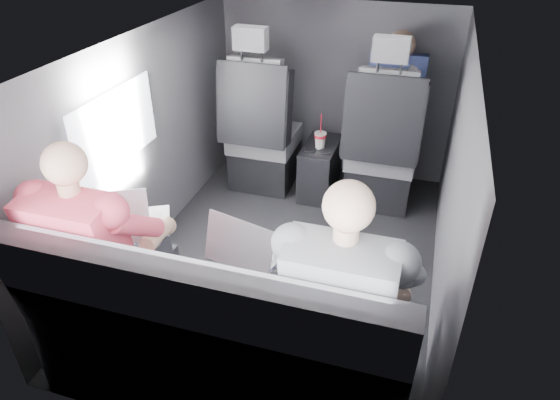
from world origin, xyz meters
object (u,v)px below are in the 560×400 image
(front_seat_left, at_px, (262,139))
(laptop_white, at_px, (125,222))
(rear_bench, at_px, (218,346))
(passenger_front_right, at_px, (395,96))
(center_console, at_px, (320,168))
(soda_cup, at_px, (320,140))
(front_seat_right, at_px, (381,155))
(passenger_rear_left, at_px, (104,252))
(laptop_black, at_px, (341,269))
(laptop_silver, at_px, (247,247))
(passenger_rear_right, at_px, (344,301))

(front_seat_left, height_order, laptop_white, front_seat_left)
(rear_bench, xyz_separation_m, passenger_front_right, (0.48, 2.16, 0.44))
(center_console, height_order, soda_cup, soda_cup)
(front_seat_right, relative_size, passenger_rear_left, 1.05)
(front_seat_right, relative_size, laptop_black, 3.37)
(center_console, distance_m, soda_cup, 0.27)
(passenger_rear_left, bearing_deg, laptop_silver, 19.13)
(center_console, xyz_separation_m, passenger_rear_right, (0.52, -1.85, 0.42))
(front_seat_left, distance_m, front_seat_right, 0.90)
(laptop_silver, bearing_deg, center_console, 91.10)
(passenger_rear_left, bearing_deg, passenger_rear_right, -0.01)
(front_seat_left, distance_m, soda_cup, 0.46)
(laptop_silver, bearing_deg, laptop_white, 179.29)
(laptop_white, distance_m, laptop_silver, 0.63)
(front_seat_left, relative_size, passenger_front_right, 1.63)
(rear_bench, distance_m, laptop_black, 0.63)
(front_seat_right, bearing_deg, center_console, 174.93)
(front_seat_right, height_order, passenger_rear_left, front_seat_right)
(passenger_front_right, bearing_deg, passenger_rear_right, -88.92)
(laptop_silver, bearing_deg, soda_cup, 90.92)
(laptop_white, height_order, laptop_black, laptop_white)
(laptop_silver, bearing_deg, rear_bench, -95.94)
(center_console, relative_size, laptop_white, 1.00)
(center_console, distance_m, passenger_rear_left, 1.98)
(laptop_silver, relative_size, passenger_rear_left, 0.32)
(front_seat_left, distance_m, passenger_rear_left, 1.82)
(front_seat_left, distance_m, passenger_front_right, 1.02)
(front_seat_right, distance_m, passenger_front_right, 0.43)
(soda_cup, bearing_deg, front_seat_right, 2.54)
(rear_bench, xyz_separation_m, laptop_white, (-0.60, 0.31, 0.33))
(front_seat_right, xyz_separation_m, laptop_white, (-1.05, -1.59, 0.24))
(rear_bench, bearing_deg, laptop_black, 30.80)
(passenger_rear_right, bearing_deg, passenger_front_right, 91.08)
(laptop_black, bearing_deg, soda_cup, 106.00)
(soda_cup, distance_m, passenger_front_right, 0.61)
(center_console, xyz_separation_m, laptop_black, (0.47, -1.66, 0.43))
(center_console, height_order, laptop_white, laptop_white)
(front_seat_right, xyz_separation_m, soda_cup, (-0.44, -0.02, 0.07))
(front_seat_right, bearing_deg, rear_bench, -103.31)
(laptop_black, relative_size, passenger_front_right, 0.48)
(front_seat_right, xyz_separation_m, passenger_rear_left, (-1.02, -1.81, 0.22))
(passenger_rear_right, bearing_deg, center_console, 105.62)
(passenger_rear_left, bearing_deg, center_console, 72.89)
(soda_cup, bearing_deg, rear_bench, -90.19)
(laptop_white, relative_size, passenger_rear_left, 0.40)
(front_seat_left, xyz_separation_m, center_console, (0.45, 0.04, -0.20))
(center_console, relative_size, rear_bench, 0.30)
(front_seat_left, distance_m, laptop_silver, 1.69)
(front_seat_right, height_order, laptop_silver, front_seat_right)
(laptop_silver, height_order, passenger_front_right, passenger_front_right)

